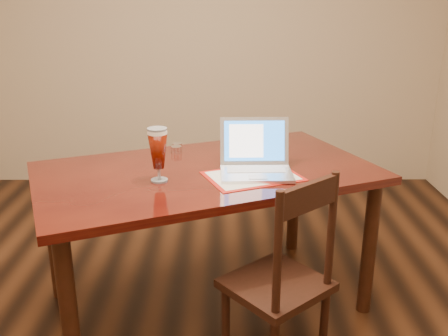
{
  "coord_description": "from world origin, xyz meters",
  "views": [
    {
      "loc": [
        0.27,
        -2.04,
        1.67
      ],
      "look_at": [
        0.28,
        0.29,
        0.87
      ],
      "focal_mm": 40.0,
      "sensor_mm": 36.0,
      "label": 1
    }
  ],
  "objects": [
    {
      "name": "dining_chair",
      "position": [
        0.54,
        -0.08,
        0.46
      ],
      "size": [
        0.57,
        0.57,
        0.98
      ],
      "rotation": [
        0.0,
        0.0,
        0.7
      ],
      "color": "black",
      "rests_on": "ground"
    },
    {
      "name": "dining_table",
      "position": [
        0.19,
        0.44,
        0.73
      ],
      "size": [
        1.98,
        1.57,
        1.09
      ],
      "rotation": [
        0.0,
        0.0,
        0.39
      ],
      "color": "#4A1209",
      "rests_on": "ground"
    }
  ]
}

